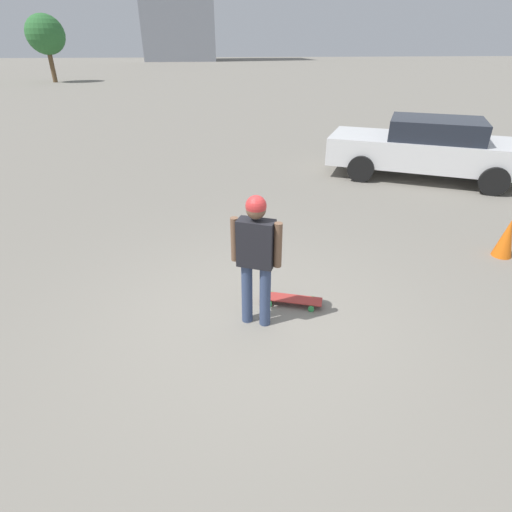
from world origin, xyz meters
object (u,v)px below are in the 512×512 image
Objects in this scene: person at (256,250)px; traffic_cone at (506,238)px; car_parked_near at (428,148)px; skateboard at (291,299)px.

person reaches higher than traffic_cone.
car_parked_near reaches higher than traffic_cone.
person reaches higher than skateboard.
skateboard is 0.16× the size of car_parked_near.
car_parked_near is (5.05, 5.39, -0.23)m from person.
car_parked_near is at bearing 78.03° from traffic_cone.
skateboard is at bearing 56.60° from person.
car_parked_near is at bearing -112.11° from skateboard.
person is 1.09m from skateboard.
skateboard is at bearing -166.60° from traffic_cone.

